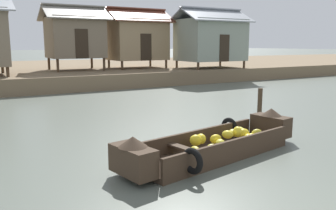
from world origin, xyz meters
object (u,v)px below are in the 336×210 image
at_px(stilt_house_right, 211,39).
at_px(mooring_post, 260,108).
at_px(banana_boat, 216,144).
at_px(stilt_house_mid_left, 75,37).
at_px(stilt_house_mid_right, 137,39).

xyz_separation_m(stilt_house_right, mooring_post, (-7.51, -12.81, -2.27)).
distance_m(banana_boat, mooring_post, 3.34).
bearing_deg(stilt_house_right, banana_boat, -125.81).
bearing_deg(banana_boat, stilt_house_mid_left, 85.06).
bearing_deg(stilt_house_mid_left, banana_boat, -94.94).
height_order(stilt_house_right, mooring_post, stilt_house_right).
xyz_separation_m(banana_boat, mooring_post, (2.91, 1.62, 0.32)).
distance_m(stilt_house_mid_right, mooring_post, 15.86).
height_order(stilt_house_mid_left, stilt_house_right, stilt_house_right).
height_order(stilt_house_mid_left, stilt_house_mid_right, stilt_house_mid_right).
xyz_separation_m(banana_boat, stilt_house_right, (10.41, 14.43, 2.59)).
height_order(stilt_house_mid_right, mooring_post, stilt_house_mid_right).
distance_m(stilt_house_mid_left, mooring_post, 15.66).
bearing_deg(banana_boat, mooring_post, 29.16).
bearing_deg(stilt_house_mid_right, mooring_post, -100.92).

